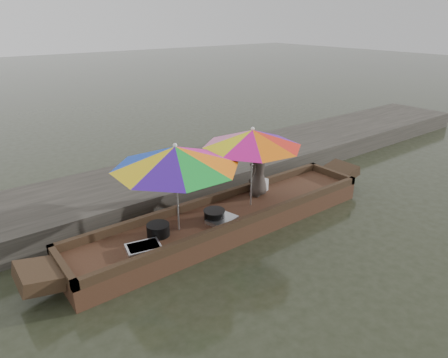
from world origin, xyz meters
TOP-DOWN VIEW (x-y plane):
  - water at (0.00, 0.00)m, footprint 80.00×80.00m
  - dock at (0.00, 2.20)m, footprint 22.00×2.20m
  - boat_hull at (0.00, 0.00)m, footprint 6.11×1.20m
  - cooking_pot at (-1.42, 0.06)m, footprint 0.38×0.38m
  - tray_crayfish at (-1.83, -0.23)m, footprint 0.59×0.47m
  - tray_scallop at (-0.28, -0.20)m, footprint 0.60×0.48m
  - charcoal_grill at (-0.35, -0.07)m, footprint 0.37×0.37m
  - supply_bag at (1.16, 0.37)m, footprint 0.32×0.28m
  - vendor at (1.01, 0.27)m, footprint 0.62×0.51m
  - umbrella_bow at (-1.05, 0.00)m, footprint 2.73×2.73m
  - umbrella_stern at (0.57, 0.00)m, footprint 2.24×2.24m

SIDE VIEW (x-z plane):
  - water at x=0.00m, z-range 0.00..0.00m
  - boat_hull at x=0.00m, z-range 0.00..0.35m
  - dock at x=0.00m, z-range 0.00..0.50m
  - tray_scallop at x=-0.28m, z-range 0.35..0.41m
  - tray_crayfish at x=-1.83m, z-range 0.35..0.44m
  - charcoal_grill at x=-0.35m, z-range 0.35..0.52m
  - cooking_pot at x=-1.42m, z-range 0.35..0.55m
  - supply_bag at x=1.16m, z-range 0.35..0.61m
  - vendor at x=1.01m, z-range 0.35..1.43m
  - umbrella_bow at x=-1.05m, z-range 0.35..1.90m
  - umbrella_stern at x=0.57m, z-range 0.35..1.90m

